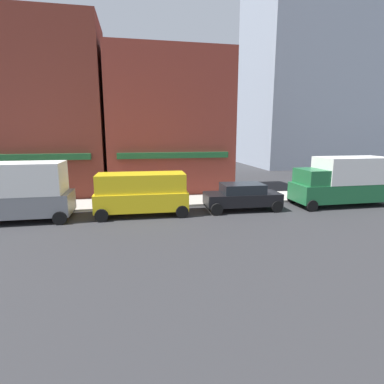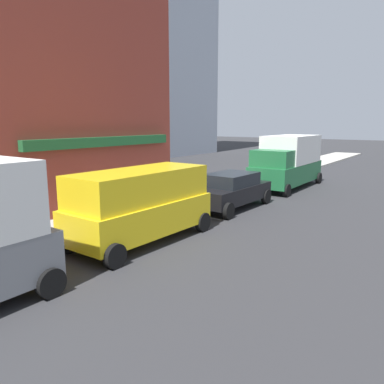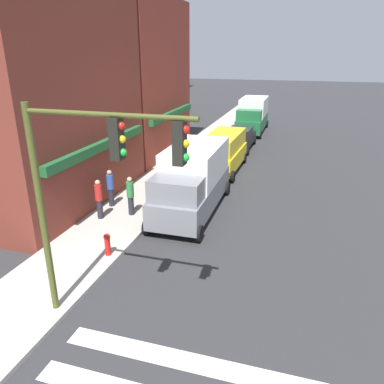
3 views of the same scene
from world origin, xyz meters
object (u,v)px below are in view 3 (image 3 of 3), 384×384
Objects in this scene: traffic_signal at (91,175)px; pedestrian_blue_shirt at (110,187)px; pedestrian_red_jacket at (99,199)px; sedan_black at (240,138)px; van_yellow at (224,151)px; pedestrian_green_top at (130,195)px; box_truck_grey at (193,179)px; fire_hydrant at (107,243)px; box_truck_green at (253,115)px.

pedestrian_blue_shirt is at bearing 26.83° from traffic_signal.
traffic_signal is 7.52m from pedestrian_red_jacket.
traffic_signal reaches higher than sedan_black.
van_yellow reaches higher than sedan_black.
pedestrian_green_top is 1.00× the size of pedestrian_blue_shirt.
pedestrian_red_jacket and pedestrian_green_top have the same top height.
traffic_signal is at bearing 164.25° from pedestrian_red_jacket.
traffic_signal is 1.34× the size of sedan_black.
box_truck_grey reaches higher than sedan_black.
sedan_black is 5.28× the size of fire_hydrant.
box_truck_grey is at bearing -104.79° from pedestrian_red_jacket.
pedestrian_red_jacket is 1.00× the size of pedestrian_green_top.
sedan_black is at bearing -5.55° from fire_hydrant.
box_truck_grey is 4.23m from pedestrian_red_jacket.
box_truck_grey is 12.56m from sedan_black.
pedestrian_green_top is (0.76, -1.13, 0.00)m from pedestrian_red_jacket.
box_truck_grey is 3.51× the size of pedestrian_green_top.
pedestrian_green_top is at bearing -178.01° from pedestrian_blue_shirt.
pedestrian_blue_shirt is (-0.79, 3.78, -0.51)m from box_truck_grey.
box_truck_green is at bearing -0.24° from traffic_signal.
box_truck_grey and box_truck_green have the same top height.
van_yellow is at bearing -65.11° from pedestrian_green_top.
traffic_signal is 0.96× the size of box_truck_grey.
traffic_signal is at bearing 144.90° from pedestrian_blue_shirt.
sedan_black reaches higher than fire_hydrant.
box_truck_green is at bearing 1.63° from sedan_black.
traffic_signal is 5.06m from fire_hydrant.
van_yellow is 8.38m from pedestrian_blue_shirt.
pedestrian_red_jacket is at bearing 30.66° from traffic_signal.
pedestrian_red_jacket is 1.43m from pedestrian_blue_shirt.
pedestrian_red_jacket is (5.84, 3.46, -3.23)m from traffic_signal.
box_truck_grey reaches higher than pedestrian_red_jacket.
pedestrian_blue_shirt is (7.25, 3.67, -3.23)m from traffic_signal.
sedan_black is 0.72× the size of box_truck_green.
traffic_signal reaches higher than fire_hydrant.
box_truck_grey is 3.51× the size of pedestrian_red_jacket.
sedan_black is 2.51× the size of pedestrian_green_top.
box_truck_green is at bearing -55.12° from pedestrian_green_top.
pedestrian_blue_shirt is 4.68m from fire_hydrant.
fire_hydrant is (-2.76, -1.87, -0.46)m from pedestrian_red_jacket.
pedestrian_green_top and pedestrian_blue_shirt have the same top height.
box_truck_grey is 1.00× the size of box_truck_green.
pedestrian_green_top is at bearing 172.91° from box_truck_green.
box_truck_grey is 3.51× the size of pedestrian_blue_shirt.
van_yellow is at bearing -8.31° from fire_hydrant.
pedestrian_red_jacket is 1.00× the size of pedestrian_blue_shirt.
van_yellow reaches higher than fire_hydrant.
pedestrian_green_top is (-8.13, 2.44, -0.21)m from van_yellow.
sedan_black is at bearing -0.29° from box_truck_grey.
pedestrian_red_jacket is (-8.89, 3.57, -0.21)m from van_yellow.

